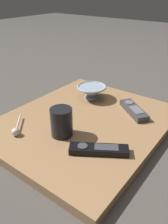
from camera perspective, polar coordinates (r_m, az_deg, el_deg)
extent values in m
plane|color=#47423D|center=(0.90, 0.07, -3.65)|extent=(6.00, 6.00, 0.00)
cube|color=#936D47|center=(0.89, 0.07, -2.75)|extent=(0.56, 0.66, 0.03)
cylinder|color=#8C9EAD|center=(1.05, 1.85, 3.64)|extent=(0.06, 0.06, 0.01)
cone|color=#8C9EAD|center=(1.03, 1.88, 5.04)|extent=(0.13, 0.13, 0.05)
torus|color=#8C9EAD|center=(1.02, 1.90, 6.27)|extent=(0.13, 0.13, 0.01)
cylinder|color=black|center=(0.77, -5.65, -2.49)|extent=(0.07, 0.07, 0.10)
cylinder|color=silver|center=(0.87, -16.01, -2.50)|extent=(0.08, 0.08, 0.01)
sphere|color=silver|center=(0.82, -16.66, -4.78)|extent=(0.03, 0.03, 0.03)
cube|color=black|center=(0.71, 3.71, -9.36)|extent=(0.18, 0.14, 0.02)
cylinder|color=#3A3A42|center=(0.71, -0.36, -8.45)|extent=(0.03, 0.03, 0.00)
cube|color=#3A3A42|center=(0.71, 5.60, -8.70)|extent=(0.08, 0.07, 0.00)
cube|color=#38383D|center=(0.94, 12.26, 0.46)|extent=(0.16, 0.14, 0.02)
cylinder|color=slate|center=(0.97, 11.15, 2.38)|extent=(0.03, 0.03, 0.00)
cube|color=slate|center=(0.92, 12.91, 0.59)|extent=(0.07, 0.07, 0.00)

